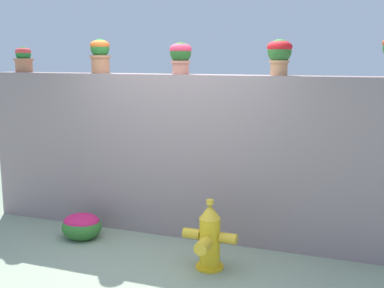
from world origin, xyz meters
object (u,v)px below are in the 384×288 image
(potted_plant_1, at_px, (100,53))
(potted_plant_2, at_px, (181,55))
(potted_plant_0, at_px, (24,58))
(flower_bush_left, at_px, (82,225))
(potted_plant_3, at_px, (279,53))
(fire_hydrant, at_px, (209,238))

(potted_plant_1, distance_m, potted_plant_2, 1.14)
(potted_plant_0, height_order, flower_bush_left, potted_plant_0)
(potted_plant_2, height_order, potted_plant_3, potted_plant_3)
(potted_plant_0, bearing_deg, potted_plant_2, -1.53)
(potted_plant_0, bearing_deg, potted_plant_3, -0.35)
(potted_plant_1, height_order, fire_hydrant, potted_plant_1)
(potted_plant_3, height_order, fire_hydrant, potted_plant_3)
(fire_hydrant, distance_m, flower_bush_left, 1.80)
(potted_plant_0, relative_size, fire_hydrant, 0.46)
(potted_plant_2, bearing_deg, potted_plant_0, 178.47)
(potted_plant_3, relative_size, flower_bush_left, 0.81)
(potted_plant_3, distance_m, fire_hydrant, 2.20)
(fire_hydrant, relative_size, flower_bush_left, 1.51)
(potted_plant_1, distance_m, flower_bush_left, 2.20)
(potted_plant_1, distance_m, potted_plant_3, 2.32)
(potted_plant_3, bearing_deg, fire_hydrant, -120.01)
(potted_plant_1, relative_size, potted_plant_3, 1.08)
(fire_hydrant, height_order, flower_bush_left, fire_hydrant)
(potted_plant_0, xyz_separation_m, potted_plant_3, (3.54, -0.02, 0.06))
(potted_plant_0, height_order, potted_plant_3, potted_plant_3)
(potted_plant_0, distance_m, fire_hydrant, 3.67)
(potted_plant_1, xyz_separation_m, flower_bush_left, (0.03, -0.62, -2.11))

